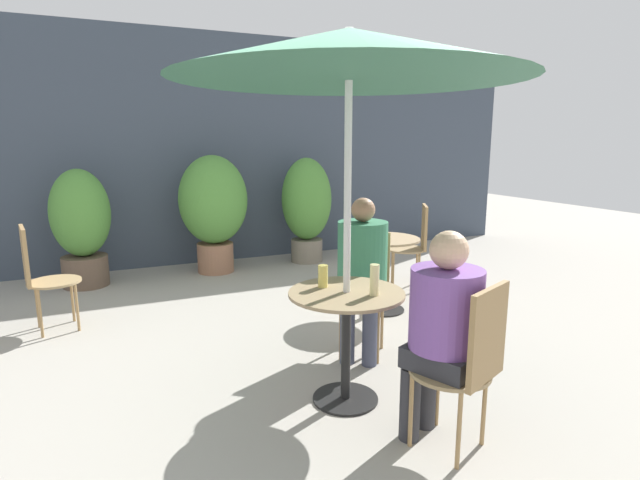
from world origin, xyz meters
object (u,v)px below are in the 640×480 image
cafe_table_far (384,259)px  umbrella (349,55)px  beer_glass_1 (323,276)px  potted_plant_1 (213,205)px  bistro_chair_0 (469,357)px  seated_person_1 (362,266)px  potted_plant_0 (81,223)px  bistro_chair_3 (416,239)px  beer_glass_0 (374,280)px  potted_plant_2 (307,204)px  bistro_chair_2 (39,271)px  bistro_chair_1 (365,283)px  seated_person_0 (442,322)px  cafe_table_near (346,321)px

cafe_table_far → umbrella: bearing=-128.7°
beer_glass_1 → potted_plant_1: bearing=89.5°
bistro_chair_0 → cafe_table_far: bearing=-133.3°
seated_person_1 → potted_plant_0: 3.54m
bistro_chair_3 → potted_plant_1: (-1.91, 1.57, 0.30)m
beer_glass_0 → potted_plant_1: potted_plant_1 is taller
beer_glass_1 → potted_plant_1: (0.03, 3.36, 0.06)m
potted_plant_1 → potted_plant_2: (1.26, 0.05, -0.06)m
umbrella → beer_glass_1: bearing=120.9°
cafe_table_far → bistro_chair_2: bearing=166.6°
beer_glass_0 → potted_plant_0: 3.98m
bistro_chair_1 → beer_glass_1: (-0.58, -0.50, 0.24)m
bistro_chair_3 → seated_person_0: seated_person_0 is taller
bistro_chair_3 → potted_plant_2: size_ratio=0.66×
cafe_table_far → bistro_chair_1: 0.96m
bistro_chair_0 → beer_glass_0: size_ratio=4.93×
potted_plant_1 → umbrella: 3.72m
cafe_table_far → bistro_chair_1: (-0.62, -0.73, 0.03)m
bistro_chair_3 → bistro_chair_1: bearing=-16.6°
potted_plant_0 → potted_plant_2: potted_plant_2 is taller
bistro_chair_3 → seated_person_0: bearing=-2.0°
bistro_chair_2 → beer_glass_0: bistro_chair_2 is taller
potted_plant_0 → umbrella: 4.06m
bistro_chair_2 → potted_plant_1: potted_plant_1 is taller
beer_glass_0 → potted_plant_1: (-0.18, 3.64, 0.03)m
bistro_chair_2 → potted_plant_2: bearing=-74.1°
bistro_chair_0 → beer_glass_1: bistro_chair_0 is taller
cafe_table_far → potted_plant_1: potted_plant_1 is taller
bistro_chair_1 → seated_person_1: (-0.10, -0.13, 0.17)m
bistro_chair_3 → bistro_chair_0: bearing=0.4°
umbrella → potted_plant_1: bearing=91.0°
potted_plant_2 → potted_plant_0: bearing=-178.6°
cafe_table_far → beer_glass_0: bearing=-123.1°
beer_glass_0 → potted_plant_0: bearing=114.8°
bistro_chair_2 → bistro_chair_3: same height
potted_plant_1 → cafe_table_far: bearing=-61.2°
cafe_table_far → umbrella: size_ratio=0.32×
cafe_table_near → potted_plant_0: potted_plant_0 is taller
potted_plant_0 → potted_plant_2: size_ratio=0.94×
seated_person_0 → potted_plant_0: (-1.81, 4.09, 0.03)m
bistro_chair_0 → potted_plant_1: size_ratio=0.64×
potted_plant_0 → bistro_chair_3: bearing=-24.6°
bistro_chair_1 → seated_person_0: 1.29m
cafe_table_near → bistro_chair_3: bistro_chair_3 is taller
seated_person_0 → beer_glass_1: 0.84m
bistro_chair_1 → potted_plant_0: potted_plant_0 is taller
cafe_table_near → bistro_chair_3: bearing=46.3°
bistro_chair_1 → seated_person_0: (-0.23, -1.26, 0.15)m
seated_person_0 → beer_glass_0: bearing=-97.0°
bistro_chair_2 → beer_glass_1: 2.63m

